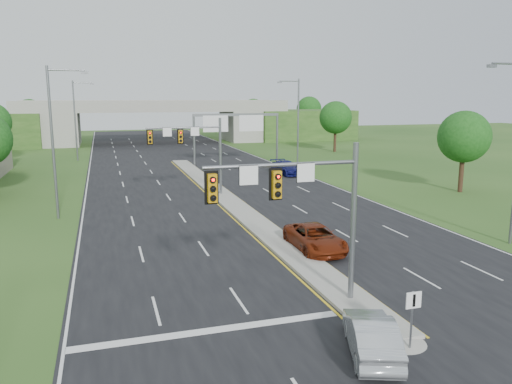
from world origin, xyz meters
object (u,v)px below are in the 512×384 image
object	(u,v)px
signal_mast_near	(305,200)
signal_mast_far	(195,144)
keep_right_sign	(413,310)
overpass	(156,124)
car_silver	(371,335)
car_far_b	(286,168)
sign_gantry	(235,125)
car_far_a	(315,238)

from	to	relation	value
signal_mast_near	signal_mast_far	bearing A→B (deg)	90.00
signal_mast_far	keep_right_sign	xyz separation A→B (m)	(2.26, -29.45, -3.21)
keep_right_sign	overpass	distance (m)	84.55
car_silver	car_far_b	distance (m)	40.80
signal_mast_near	car_silver	distance (m)	5.93
signal_mast_near	signal_mast_far	xyz separation A→B (m)	(0.00, 25.00, 0.00)
overpass	car_silver	distance (m)	84.44
signal_mast_far	keep_right_sign	size ratio (longest dim) A/B	3.18
overpass	sign_gantry	bearing A→B (deg)	-79.21
signal_mast_far	car_silver	size ratio (longest dim) A/B	1.64
keep_right_sign	car_far_a	distance (m)	11.91
car_silver	car_far_a	xyz separation A→B (m)	(3.00, 11.64, 0.03)
sign_gantry	car_silver	world-z (taller)	sign_gantry
signal_mast_far	sign_gantry	world-z (taller)	signal_mast_far
car_silver	car_far_b	size ratio (longest dim) A/B	0.81
overpass	car_silver	xyz separation A→B (m)	(-1.50, -84.38, -2.83)
signal_mast_near	car_silver	size ratio (longest dim) A/B	1.64
signal_mast_near	signal_mast_far	world-z (taller)	same
keep_right_sign	signal_mast_far	bearing A→B (deg)	94.39
sign_gantry	overpass	size ratio (longest dim) A/B	0.14
signal_mast_near	car_far_a	size ratio (longest dim) A/B	1.33
signal_mast_near	car_far_b	world-z (taller)	signal_mast_near
signal_mast_far	car_far_a	bearing A→B (deg)	-77.97
sign_gantry	car_far_a	distance (m)	38.27
overpass	car_far_b	xyz separation A→B (m)	(10.03, -45.24, -2.77)
keep_right_sign	car_far_a	xyz separation A→B (m)	(1.50, 11.79, -0.77)
sign_gantry	car_far_b	world-z (taller)	sign_gantry
sign_gantry	overpass	world-z (taller)	overpass
overpass	car_far_a	bearing A→B (deg)	-88.82
signal_mast_far	overpass	distance (m)	55.13
sign_gantry	car_far_a	xyz separation A→B (m)	(-5.18, -37.65, -4.49)
signal_mast_far	keep_right_sign	distance (m)	29.71
signal_mast_near	sign_gantry	xyz separation A→B (m)	(8.95, 44.99, 0.51)
signal_mast_near	keep_right_sign	xyz separation A→B (m)	(2.26, -4.45, -3.21)
keep_right_sign	car_silver	xyz separation A→B (m)	(-1.50, 0.15, -0.79)
car_silver	car_far_a	bearing A→B (deg)	-84.79
signal_mast_near	car_far_b	distance (m)	37.15
overpass	car_far_a	size ratio (longest dim) A/B	15.21
signal_mast_near	car_silver	xyz separation A→B (m)	(0.76, -4.30, -4.00)
keep_right_sign	car_far_a	size ratio (longest dim) A/B	0.42
overpass	car_silver	world-z (taller)	overpass
keep_right_sign	car_silver	distance (m)	1.70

